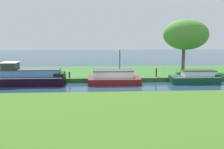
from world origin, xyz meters
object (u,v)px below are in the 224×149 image
Objects in this scene: mooring_post_far at (69,75)px; black_cruiser at (26,77)px; willow_tree_left at (186,35)px; lamp_post at (120,58)px; mooring_post_near at (156,72)px; maroon_narrowboat at (114,78)px; forest_barge at (196,77)px.

black_cruiser is at bearing -157.31° from mooring_post_far.
willow_tree_left is 14.56m from mooring_post_far.
mooring_post_near is at bearing -17.44° from lamp_post.
mooring_post_far is (3.80, 1.59, -0.03)m from black_cruiser.
mooring_post_far is at bearing -161.71° from willow_tree_left.
maroon_narrowboat is 3.29m from lamp_post.
lamp_post reaches higher than forest_barge.
forest_barge is 7.33m from willow_tree_left.
mooring_post_near is at bearing -135.60° from willow_tree_left.
forest_barge is at bearing 0.00° from black_cruiser.
maroon_narrowboat reaches higher than mooring_post_near.
willow_tree_left is (17.11, 5.99, 3.93)m from black_cruiser.
lamp_post reaches higher than black_cruiser.
mooring_post_far is (-5.17, -1.14, -1.52)m from lamp_post.
maroon_narrowboat is 5.64× the size of mooring_post_near.
forest_barge is 0.62× the size of black_cruiser.
maroon_narrowboat is 0.81× the size of willow_tree_left.
willow_tree_left reaches higher than mooring_post_near.
mooring_post_far is at bearing 172.64° from forest_barge.
willow_tree_left is (8.96, 5.99, 4.07)m from maroon_narrowboat.
mooring_post_near reaches higher than forest_barge.
black_cruiser is at bearing -180.00° from maroon_narrowboat.
mooring_post_near is (12.62, 1.59, 0.12)m from black_cruiser.
lamp_post is at bearing 73.19° from maroon_narrowboat.
willow_tree_left is at bearing 19.29° from black_cruiser.
lamp_post reaches higher than maroon_narrowboat.
black_cruiser is at bearing -180.00° from forest_barge.
maroon_narrowboat is 1.72× the size of lamp_post.
forest_barge is 7.96m from maroon_narrowboat.
willow_tree_left is at bearing 33.76° from maroon_narrowboat.
mooring_post_far is at bearing 22.69° from black_cruiser.
black_cruiser is 1.23× the size of willow_tree_left.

